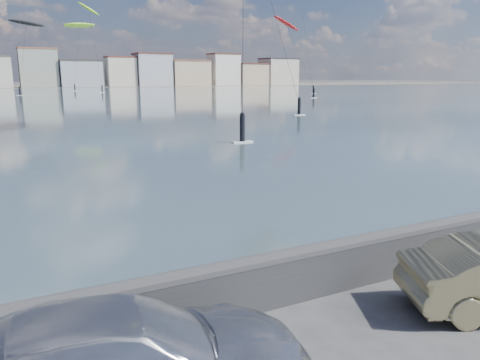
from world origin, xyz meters
name	(u,v)px	position (x,y,z in m)	size (l,w,h in m)	color
bay_water	(18,99)	(0.00, 91.50, 0.01)	(500.00, 177.00, 0.00)	#35464E
far_shore_strip	(6,87)	(0.00, 200.00, 0.01)	(500.00, 60.00, 0.00)	#4C473D
seawall	(223,288)	(0.00, 2.70, 0.58)	(400.00, 0.36, 1.08)	#28282B
far_buildings	(9,70)	(1.31, 186.00, 6.03)	(240.79, 13.26, 14.60)	beige
kitesurfer_3	(89,10)	(20.86, 132.71, 21.50)	(6.26, 17.83, 24.40)	#8CD826
kitesurfer_13	(287,25)	(63.65, 100.65, 16.85)	(6.06, 14.74, 19.77)	red
kitesurfer_14	(79,26)	(20.06, 145.01, 18.49)	(10.22, 12.54, 19.90)	#8CD826
kitesurfer_16	(26,24)	(4.42, 122.08, 16.22)	(9.20, 16.71, 17.66)	black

